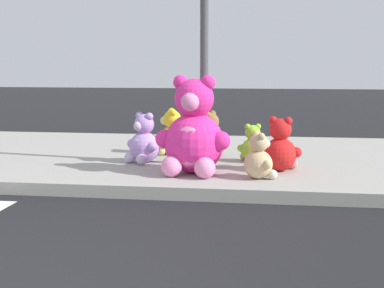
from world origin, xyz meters
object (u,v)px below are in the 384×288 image
Objects in this scene: plush_tan at (260,160)px; plush_red at (280,149)px; plush_yellow at (171,136)px; plush_lavender at (144,142)px; plush_pink_large at (193,134)px; sign_pole at (204,37)px; plush_brown at (209,138)px; plush_lime at (252,146)px.

plush_red reaches higher than plush_tan.
plush_yellow is 0.79m from plush_lavender.
plush_pink_large is at bearing -69.04° from plush_yellow.
plush_brown is at bearing 90.94° from sign_pole.
plush_tan reaches higher than plush_lime.
plush_yellow is 0.99× the size of plush_lavender.
plush_brown is at bearing -14.08° from plush_yellow.
plush_red is (0.25, 0.53, 0.05)m from plush_tan.
sign_pole reaches higher than plush_lime.
plush_lime is at bearing -27.24° from plush_brown.
plush_pink_large is at bearing 166.21° from plush_tan.
plush_pink_large reaches higher than plush_lavender.
plush_yellow is at bearing 126.25° from sign_pole.
plush_lime is at bearing -21.27° from plush_yellow.
plush_tan is 1.13m from plush_lime.
plush_yellow is at bearing 165.92° from plush_brown.
plush_brown is at bearing 87.70° from plush_pink_large.
plush_lavender is (-0.78, 0.65, -0.21)m from plush_pink_large.
plush_pink_large is at bearing -163.16° from plush_red.
plush_lime is at bearing 52.76° from plush_pink_large.
plush_pink_large is 1.04m from plush_lavender.
plush_red is at bearing 16.84° from plush_pink_large.
plush_brown is 0.61m from plush_yellow.
plush_lavender is (-1.48, -0.27, 0.06)m from plush_lime.
plush_pink_large is 1.78× the size of plush_yellow.
plush_pink_large is 1.75× the size of plush_red.
plush_lavender is (-0.25, -0.75, 0.00)m from plush_yellow.
plush_tan is 0.81× the size of plush_lavender.
plush_red is at bearing -33.78° from plush_yellow.
plush_pink_large is 2.18× the size of plush_tan.
plush_brown is at bearing 35.98° from plush_lavender.
plush_lavender is (-1.60, 0.85, 0.05)m from plush_tan.
sign_pole is 1.75m from plush_yellow.
plush_pink_large is 1.52m from plush_yellow.
plush_yellow is at bearing 130.23° from plush_tan.
sign_pole is 4.67× the size of plush_yellow.
sign_pole is 2.63× the size of plush_pink_large.
plush_yellow is at bearing 158.73° from plush_lime.
plush_yellow is (-1.36, 1.60, 0.05)m from plush_tan.
plush_lime is (1.24, -0.48, -0.06)m from plush_yellow.
plush_pink_large is (-0.06, -0.59, -1.21)m from sign_pole.
plush_lavender is at bearing -169.62° from plush_lime.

